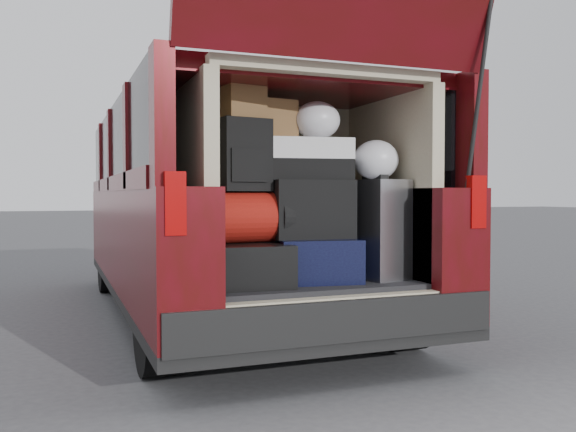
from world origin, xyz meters
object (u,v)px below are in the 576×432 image
object	(u,v)px
twotone_duffel	(304,160)
red_duffel	(247,217)
navy_hardshell	(312,258)
black_soft_case	(310,209)
backpack	(244,155)
black_hardshell	(246,263)
silver_roller	(375,229)

from	to	relation	value
twotone_duffel	red_duffel	bearing A→B (deg)	-163.75
navy_hardshell	red_duffel	xyz separation A→B (m)	(-0.42, -0.03, 0.26)
black_soft_case	backpack	bearing A→B (deg)	-178.04
black_hardshell	silver_roller	bearing A→B (deg)	1.88
red_duffel	black_hardshell	bearing A→B (deg)	-127.82
black_hardshell	twotone_duffel	xyz separation A→B (m)	(0.38, 0.06, 0.60)
silver_roller	navy_hardshell	bearing A→B (deg)	157.49
black_hardshell	backpack	size ratio (longest dim) A/B	1.44
navy_hardshell	black_soft_case	distance (m)	0.30
black_hardshell	backpack	distance (m)	0.62
silver_roller	black_hardshell	bearing A→B (deg)	167.06
red_duffel	black_soft_case	xyz separation A→B (m)	(0.39, -0.01, 0.04)
black_hardshell	navy_hardshell	size ratio (longest dim) A/B	1.02
navy_hardshell	black_soft_case	xyz separation A→B (m)	(-0.03, -0.04, 0.30)
navy_hardshell	red_duffel	size ratio (longest dim) A/B	1.28
twotone_duffel	silver_roller	bearing A→B (deg)	-3.30
silver_roller	red_duffel	distance (m)	0.81
red_duffel	black_soft_case	size ratio (longest dim) A/B	0.94
black_hardshell	backpack	xyz separation A→B (m)	(-0.01, 0.02, 0.62)
black_hardshell	twotone_duffel	distance (m)	0.72
backpack	twotone_duffel	world-z (taller)	backpack
black_hardshell	red_duffel	xyz separation A→B (m)	(0.01, 0.02, 0.27)
black_hardshell	black_soft_case	size ratio (longest dim) A/B	1.24
red_duffel	twotone_duffel	bearing A→B (deg)	0.37
silver_roller	twotone_duffel	bearing A→B (deg)	156.83
silver_roller	backpack	size ratio (longest dim) A/B	1.46
black_soft_case	twotone_duffel	world-z (taller)	twotone_duffel
navy_hardshell	backpack	xyz separation A→B (m)	(-0.44, -0.03, 0.61)
black_hardshell	red_duffel	size ratio (longest dim) A/B	1.31
black_hardshell	navy_hardshell	distance (m)	0.43
backpack	navy_hardshell	bearing A→B (deg)	-4.90
black_hardshell	silver_roller	world-z (taller)	silver_roller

